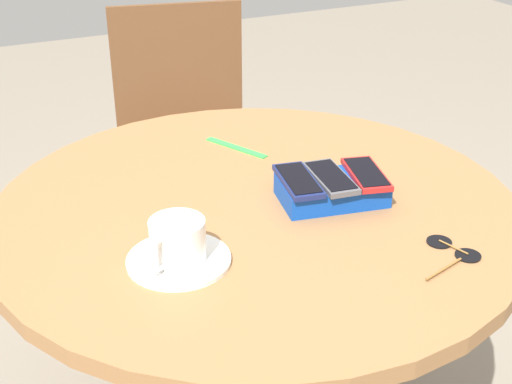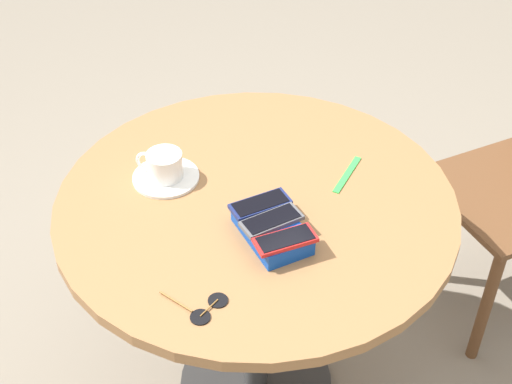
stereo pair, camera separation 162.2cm
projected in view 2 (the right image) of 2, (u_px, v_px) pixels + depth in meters
ground_plane at (256, 383)px, 2.17m from camera, size 8.00×8.00×0.00m
round_table at (256, 239)px, 1.79m from camera, size 0.96×0.96×0.74m
phone_box at (272, 230)px, 1.59m from camera, size 0.21×0.15×0.04m
phone_red at (285, 240)px, 1.53m from camera, size 0.09×0.14×0.01m
phone_gray at (271, 220)px, 1.57m from camera, size 0.08×0.14×0.01m
phone_navy at (260, 204)px, 1.62m from camera, size 0.08×0.15×0.01m
saucer at (166, 177)px, 1.76m from camera, size 0.17×0.17×0.01m
coffee_cup at (164, 165)px, 1.74m from camera, size 0.11×0.09×0.07m
lanyard_strap at (347, 174)px, 1.77m from camera, size 0.08×0.15×0.00m
sunglasses at (205, 308)px, 1.44m from camera, size 0.13×0.11×0.01m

